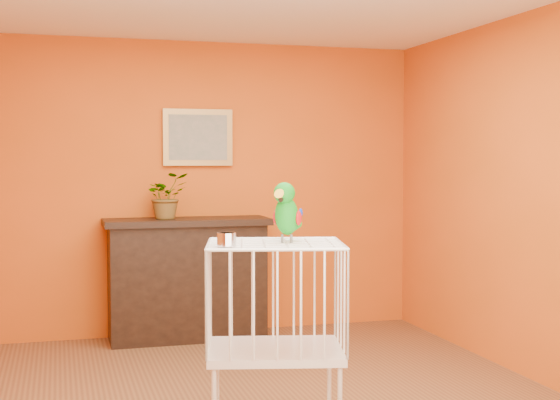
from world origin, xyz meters
name	(u,v)px	position (x,y,z in m)	size (l,w,h in m)	color
room_shell	(261,155)	(0.00, 0.00, 1.58)	(4.50, 4.50, 4.50)	#D45514
console_cabinet	(187,279)	(-0.14, 2.01, 0.53)	(1.41, 0.51, 1.05)	black
potted_plant	(166,201)	(-0.31, 2.05, 1.20)	(0.36, 0.39, 0.31)	#26722D
framed_picture	(198,137)	(0.00, 2.22, 1.75)	(0.62, 0.04, 0.50)	#A97F3C
birdcage	(275,341)	(-0.08, -0.62, 0.58)	(0.82, 0.70, 1.11)	silver
feed_cup	(226,239)	(-0.37, -0.74, 1.15)	(0.10, 0.10, 0.07)	silver
parrot	(287,212)	(-0.01, -0.60, 1.27)	(0.23, 0.27, 0.33)	#59544C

